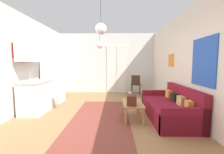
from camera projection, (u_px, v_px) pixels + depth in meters
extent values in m
cube|color=#996D44|center=(98.00, 124.00, 3.53)|extent=(5.09, 8.03, 0.10)
cube|color=silver|center=(107.00, 63.00, 7.15)|extent=(4.69, 0.10, 2.83)
cube|color=white|center=(112.00, 70.00, 7.11)|extent=(0.46, 0.02, 2.19)
cube|color=white|center=(122.00, 70.00, 7.10)|extent=(0.46, 0.02, 2.19)
cube|color=white|center=(117.00, 46.00, 7.00)|extent=(1.02, 0.03, 0.06)
cube|color=silver|center=(198.00, 63.00, 3.35)|extent=(0.10, 7.63, 2.83)
cube|color=blue|center=(203.00, 62.00, 3.06)|extent=(0.02, 0.83, 1.01)
cube|color=orange|center=(171.00, 60.00, 4.83)|extent=(0.02, 0.40, 0.41)
cube|color=silver|center=(0.00, 63.00, 3.45)|extent=(0.10, 7.63, 2.83)
cube|color=red|center=(16.00, 51.00, 3.93)|extent=(0.02, 0.32, 0.40)
cube|color=brown|center=(100.00, 118.00, 3.78)|extent=(1.45, 3.26, 0.01)
cube|color=maroon|center=(167.00, 111.00, 3.78)|extent=(0.95, 1.95, 0.40)
cube|color=maroon|center=(183.00, 103.00, 3.76)|extent=(0.15, 1.95, 0.82)
cube|color=maroon|center=(184.00, 122.00, 2.86)|extent=(0.95, 0.11, 0.56)
cube|color=maroon|center=(157.00, 99.00, 4.69)|extent=(0.95, 0.11, 0.56)
cube|color=gold|center=(189.00, 106.00, 3.16)|extent=(0.14, 0.21, 0.21)
cube|color=tan|center=(181.00, 101.00, 3.54)|extent=(0.14, 0.23, 0.23)
cube|color=black|center=(174.00, 97.00, 3.94)|extent=(0.15, 0.22, 0.22)
cube|color=gold|center=(169.00, 94.00, 4.35)|extent=(0.14, 0.23, 0.23)
cube|color=#B27F4C|center=(132.00, 103.00, 3.74)|extent=(0.48, 0.89, 0.04)
cube|color=#B27F4C|center=(126.00, 117.00, 3.36)|extent=(0.05, 0.05, 0.39)
cube|color=#B27F4C|center=(143.00, 117.00, 3.35)|extent=(0.05, 0.05, 0.39)
cube|color=#B27F4C|center=(124.00, 106.00, 4.16)|extent=(0.05, 0.05, 0.39)
cube|color=#B27F4C|center=(138.00, 107.00, 4.16)|extent=(0.05, 0.05, 0.39)
cylinder|color=beige|center=(130.00, 96.00, 4.02)|extent=(0.11, 0.11, 0.22)
cylinder|color=#477F42|center=(130.00, 88.00, 4.00)|extent=(0.01, 0.01, 0.22)
cube|color=#512319|center=(132.00, 100.00, 3.50)|extent=(0.26, 0.33, 0.23)
torus|color=brown|center=(132.00, 94.00, 3.49)|extent=(0.19, 0.01, 0.19)
cube|color=white|center=(53.00, 80.00, 5.35)|extent=(0.64, 0.62, 1.64)
cube|color=#4C4C51|center=(62.00, 75.00, 5.32)|extent=(0.01, 0.59, 0.01)
cylinder|color=#B7BABF|center=(61.00, 69.00, 5.14)|extent=(0.02, 0.02, 0.23)
cylinder|color=#B7BABF|center=(61.00, 83.00, 5.18)|extent=(0.02, 0.02, 0.36)
cube|color=silver|center=(38.00, 97.00, 4.30)|extent=(0.58, 1.11, 0.87)
cube|color=#B7BABF|center=(37.00, 82.00, 4.26)|extent=(0.61, 1.14, 0.03)
cube|color=#999BA0|center=(38.00, 83.00, 4.33)|extent=(0.36, 0.40, 0.10)
cylinder|color=#B7BABF|center=(30.00, 77.00, 4.32)|extent=(0.02, 0.02, 0.20)
cube|color=silver|center=(31.00, 52.00, 4.19)|extent=(0.32, 1.00, 0.56)
cylinder|color=#382619|center=(140.00, 89.00, 6.84)|extent=(0.03, 0.03, 0.45)
cylinder|color=#382619|center=(132.00, 89.00, 6.92)|extent=(0.03, 0.03, 0.45)
cylinder|color=#382619|center=(140.00, 90.00, 6.51)|extent=(0.03, 0.03, 0.45)
cylinder|color=#382619|center=(131.00, 90.00, 6.60)|extent=(0.03, 0.03, 0.45)
cube|color=#382619|center=(136.00, 84.00, 6.70)|extent=(0.50, 0.48, 0.04)
cube|color=#382619|center=(136.00, 80.00, 6.50)|extent=(0.38, 0.11, 0.42)
cylinder|color=black|center=(101.00, 12.00, 3.33)|extent=(0.01, 0.01, 0.51)
sphere|color=white|center=(101.00, 29.00, 3.36)|extent=(0.26, 0.26, 0.26)
cylinder|color=black|center=(99.00, 32.00, 5.19)|extent=(0.01, 0.01, 0.63)
sphere|color=white|center=(99.00, 45.00, 5.23)|extent=(0.27, 0.27, 0.27)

